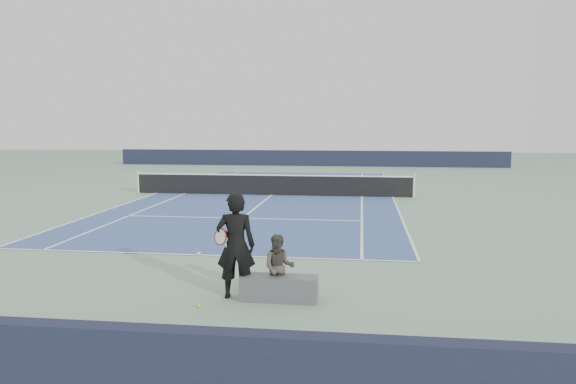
# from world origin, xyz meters

# --- Properties ---
(ground) EXTENTS (80.00, 80.00, 0.00)m
(ground) POSITION_xyz_m (0.00, 0.00, 0.00)
(ground) COLOR gray
(court_surface) EXTENTS (10.97, 23.77, 0.01)m
(court_surface) POSITION_xyz_m (0.00, 0.00, 0.01)
(court_surface) COLOR #384F85
(court_surface) RESTS_ON ground
(tennis_net) EXTENTS (12.90, 0.10, 1.07)m
(tennis_net) POSITION_xyz_m (0.00, 0.00, 0.50)
(tennis_net) COLOR silver
(tennis_net) RESTS_ON ground
(windscreen_far) EXTENTS (30.00, 0.25, 1.20)m
(windscreen_far) POSITION_xyz_m (0.00, 17.88, 0.60)
(windscreen_far) COLOR black
(windscreen_far) RESTS_ON ground
(tennis_player) EXTENTS (0.86, 0.62, 2.02)m
(tennis_player) POSITION_xyz_m (1.75, -15.10, 1.01)
(tennis_player) COLOR black
(tennis_player) RESTS_ON ground
(tennis_ball) EXTENTS (0.06, 0.06, 0.06)m
(tennis_ball) POSITION_xyz_m (1.22, -15.78, 0.03)
(tennis_ball) COLOR #B5DD2D
(tennis_ball) RESTS_ON ground
(spectator_bench) EXTENTS (1.48, 0.61, 1.25)m
(spectator_bench) POSITION_xyz_m (2.58, -15.16, 0.44)
(spectator_bench) COLOR #525357
(spectator_bench) RESTS_ON ground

